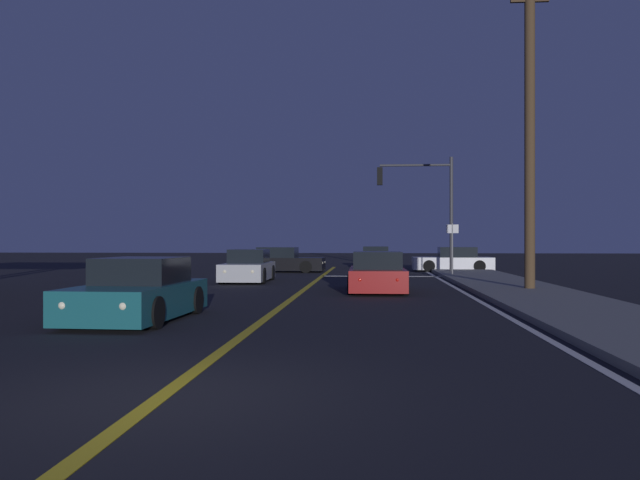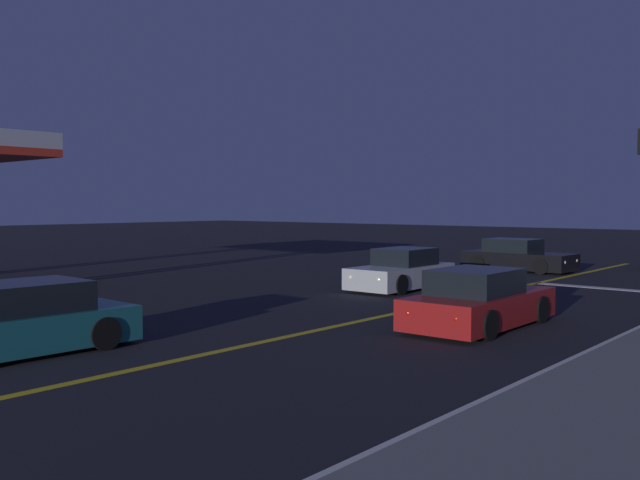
{
  "view_description": "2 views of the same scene",
  "coord_description": "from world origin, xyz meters",
  "px_view_note": "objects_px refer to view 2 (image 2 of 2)",
  "views": [
    {
      "loc": [
        2.28,
        -7.02,
        1.72
      ],
      "look_at": [
        -0.12,
        24.05,
        1.73
      ],
      "focal_mm": 36.5,
      "sensor_mm": 36.0,
      "label": 1
    },
    {
      "loc": [
        9.8,
        0.69,
        2.8
      ],
      "look_at": [
        -0.7,
        12.97,
        1.95
      ],
      "focal_mm": 38.37,
      "sensor_mm": 36.0,
      "label": 2
    }
  ],
  "objects_px": {
    "car_far_approaching_black": "(517,257)",
    "car_parked_curb_silver": "(402,271)",
    "car_following_oncoming_teal": "(18,323)",
    "car_distant_tail_red": "(479,302)"
  },
  "relations": [
    {
      "from": "car_far_approaching_black",
      "to": "car_parked_curb_silver",
      "type": "xyz_separation_m",
      "value": [
        -0.24,
        -8.34,
        -0.0
      ]
    },
    {
      "from": "car_following_oncoming_teal",
      "to": "car_distant_tail_red",
      "type": "xyz_separation_m",
      "value": [
        5.22,
        8.14,
        -0.0
      ]
    },
    {
      "from": "car_following_oncoming_teal",
      "to": "car_parked_curb_silver",
      "type": "xyz_separation_m",
      "value": [
        -0.05,
        12.91,
        -0.0
      ]
    },
    {
      "from": "car_following_oncoming_teal",
      "to": "car_parked_curb_silver",
      "type": "distance_m",
      "value": 12.91
    },
    {
      "from": "car_far_approaching_black",
      "to": "car_parked_curb_silver",
      "type": "relative_size",
      "value": 1.09
    },
    {
      "from": "car_far_approaching_black",
      "to": "car_parked_curb_silver",
      "type": "height_order",
      "value": "same"
    },
    {
      "from": "car_parked_curb_silver",
      "to": "car_distant_tail_red",
      "type": "bearing_deg",
      "value": 137.08
    },
    {
      "from": "car_far_approaching_black",
      "to": "car_following_oncoming_teal",
      "type": "xyz_separation_m",
      "value": [
        -0.19,
        -21.25,
        -0.0
      ]
    },
    {
      "from": "car_distant_tail_red",
      "to": "car_far_approaching_black",
      "type": "bearing_deg",
      "value": 110.43
    },
    {
      "from": "car_far_approaching_black",
      "to": "car_parked_curb_silver",
      "type": "distance_m",
      "value": 8.34
    }
  ]
}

